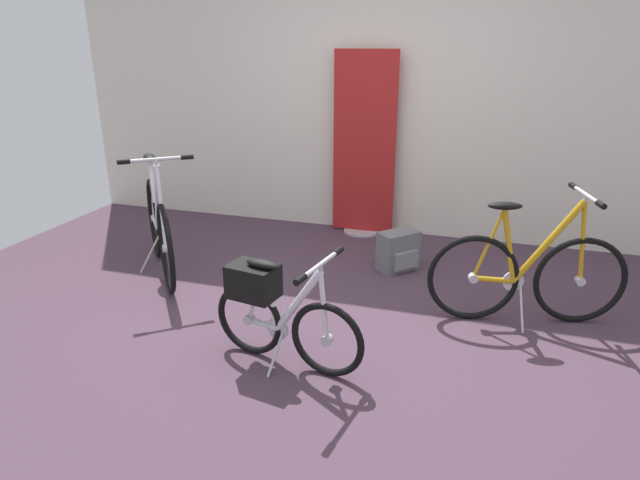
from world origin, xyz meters
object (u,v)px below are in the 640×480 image
folding_bike_foreground (275,308)px  floor_banner_stand (364,154)px  display_bike_right (527,274)px  backpack_on_floor (399,251)px  display_bike_left (159,227)px

folding_bike_foreground → floor_banner_stand: bearing=91.1°
display_bike_right → floor_banner_stand: bearing=134.8°
backpack_on_floor → display_bike_right: bearing=-33.6°
display_bike_left → display_bike_right: bearing=-0.2°
floor_banner_stand → backpack_on_floor: size_ratio=4.67×
folding_bike_foreground → display_bike_right: (1.41, 0.96, -0.00)m
folding_bike_foreground → display_bike_right: 1.71m
folding_bike_foreground → backpack_on_floor: size_ratio=2.61×
display_bike_right → backpack_on_floor: size_ratio=3.46×
display_bike_left → backpack_on_floor: display_bike_left is taller
display_bike_right → display_bike_left: bearing=179.8°
display_bike_left → backpack_on_floor: (1.85, 0.62, -0.22)m
folding_bike_foreground → backpack_on_floor: folding_bike_foreground is taller
floor_banner_stand → display_bike_right: 2.12m
floor_banner_stand → backpack_on_floor: floor_banner_stand is taller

